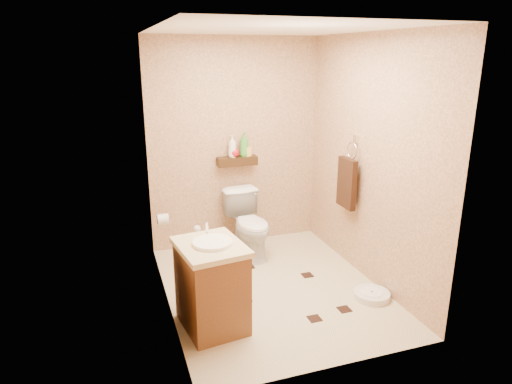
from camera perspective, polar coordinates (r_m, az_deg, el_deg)
name	(u,v)px	position (r m, az deg, el deg)	size (l,w,h in m)	color
ground	(272,288)	(4.57, 2.01, -11.88)	(2.50, 2.50, 0.00)	beige
wall_back	(235,144)	(5.29, -2.64, 5.97)	(2.00, 0.04, 2.40)	tan
wall_front	(341,213)	(3.04, 10.54, -2.59)	(2.00, 0.04, 2.40)	tan
wall_left	(162,178)	(3.90, -11.70, 1.67)	(0.04, 2.50, 2.40)	tan
wall_right	(369,161)	(4.58, 14.00, 3.75)	(0.04, 2.50, 2.40)	tan
ceiling	(275,29)	(4.01, 2.38, 19.73)	(2.00, 2.50, 0.02)	white
wall_shelf	(237,161)	(5.25, -2.37, 3.89)	(0.46, 0.14, 0.10)	#33200E
floor_accents	(277,289)	(4.55, 2.59, -11.98)	(1.06, 1.25, 0.01)	black
toilet	(250,224)	(5.15, -0.82, -4.05)	(0.40, 0.71, 0.72)	white
vanity	(212,285)	(3.84, -5.57, -11.44)	(0.58, 0.67, 0.86)	brown
bathroom_scale	(372,295)	(4.52, 14.27, -12.36)	(0.40, 0.40, 0.07)	silver
toilet_brush	(198,253)	(4.93, -7.27, -7.56)	(0.11, 0.11, 0.48)	#18625E
towel_ring	(347,181)	(4.80, 11.33, 1.39)	(0.12, 0.30, 0.76)	silver
toilet_paper	(163,219)	(4.70, -11.57, -3.36)	(0.12, 0.11, 0.12)	silver
bottle_a	(232,146)	(5.20, -2.97, 5.73)	(0.10, 0.10, 0.25)	white
bottle_b	(233,151)	(5.21, -2.92, 5.16)	(0.07, 0.07, 0.15)	yellow
bottle_c	(234,150)	(5.22, -2.76, 5.20)	(0.12, 0.12, 0.15)	red
bottle_d	(244,144)	(5.24, -1.50, 5.96)	(0.11, 0.11, 0.28)	green
bottle_e	(247,149)	(5.26, -1.12, 5.37)	(0.07, 0.07, 0.16)	#F3C751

